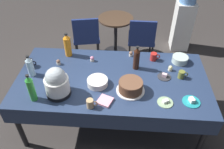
{
  "coord_description": "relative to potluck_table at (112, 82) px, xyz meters",
  "views": [
    {
      "loc": [
        0.14,
        -1.95,
        2.46
      ],
      "look_at": [
        0.0,
        0.0,
        0.8
      ],
      "focal_mm": 36.27,
      "sensor_mm": 36.0,
      "label": 1
    }
  ],
  "objects": [
    {
      "name": "water_cooler",
      "position": [
        1.16,
        1.88,
        -0.1
      ],
      "size": [
        0.32,
        0.32,
        1.24
      ],
      "color": "silver",
      "rests_on": "ground"
    },
    {
      "name": "cupcake_vanilla",
      "position": [
        0.68,
        0.18,
        0.09
      ],
      "size": [
        0.05,
        0.05,
        0.07
      ],
      "color": "beige",
      "rests_on": "potluck_table"
    },
    {
      "name": "dessert_plate_charcoal",
      "position": [
        0.6,
        0.06,
        0.07
      ],
      "size": [
        0.15,
        0.15,
        0.05
      ],
      "color": "#2D2D33",
      "rests_on": "potluck_table"
    },
    {
      "name": "ground",
      "position": [
        0.0,
        0.0,
        -0.69
      ],
      "size": [
        9.0,
        9.0,
        0.0
      ],
      "primitive_type": "plane",
      "color": "#383330"
    },
    {
      "name": "cupcake_lemon",
      "position": [
        -0.68,
        0.21,
        0.09
      ],
      "size": [
        0.05,
        0.05,
        0.07
      ],
      "color": "beige",
      "rests_on": "potluck_table"
    },
    {
      "name": "soda_bottle_lime_soda",
      "position": [
        -0.78,
        -0.39,
        0.22
      ],
      "size": [
        0.07,
        0.07,
        0.33
      ],
      "color": "green",
      "rests_on": "potluck_table"
    },
    {
      "name": "dessert_plate_sage",
      "position": [
        0.57,
        -0.35,
        0.07
      ],
      "size": [
        0.16,
        0.16,
        0.04
      ],
      "color": "#8CA87F",
      "rests_on": "potluck_table"
    },
    {
      "name": "ceramic_snack_bowl",
      "position": [
        -0.15,
        -0.12,
        0.1
      ],
      "size": [
        0.23,
        0.23,
        0.07
      ],
      "primitive_type": "cylinder",
      "color": "silver",
      "rests_on": "potluck_table"
    },
    {
      "name": "cupcake_mint",
      "position": [
        -0.27,
        0.3,
        0.09
      ],
      "size": [
        0.05,
        0.05,
        0.07
      ],
      "color": "beige",
      "rests_on": "potluck_table"
    },
    {
      "name": "maroon_chair_left",
      "position": [
        -0.54,
        1.36,
        -0.2
      ],
      "size": [
        0.52,
        0.52,
        0.85
      ],
      "color": "navy",
      "rests_on": "ground"
    },
    {
      "name": "coffee_mug_black",
      "position": [
        -1.01,
        0.15,
        0.11
      ],
      "size": [
        0.13,
        0.09,
        0.09
      ],
      "color": "black",
      "rests_on": "potluck_table"
    },
    {
      "name": "soda_bottle_orange_juice",
      "position": [
        -0.59,
        0.41,
        0.21
      ],
      "size": [
        0.09,
        0.09,
        0.32
      ],
      "color": "orange",
      "rests_on": "potluck_table"
    },
    {
      "name": "potluck_table",
      "position": [
        0.0,
        0.0,
        0.0
      ],
      "size": [
        2.2,
        1.1,
        0.75
      ],
      "color": "navy",
      "rests_on": "ground"
    },
    {
      "name": "coffee_mug_tan",
      "position": [
        -0.18,
        -0.46,
        0.11
      ],
      "size": [
        0.11,
        0.07,
        0.1
      ],
      "color": "tan",
      "rests_on": "potluck_table"
    },
    {
      "name": "soda_bottle_water",
      "position": [
        -0.93,
        -0.01,
        0.19
      ],
      "size": [
        0.08,
        0.08,
        0.27
      ],
      "color": "silver",
      "rests_on": "potluck_table"
    },
    {
      "name": "coffee_mug_olive",
      "position": [
        0.79,
        0.06,
        0.11
      ],
      "size": [
        0.11,
        0.07,
        0.09
      ],
      "color": "olive",
      "rests_on": "potluck_table"
    },
    {
      "name": "coffee_mug_red",
      "position": [
        0.5,
        0.38,
        0.11
      ],
      "size": [
        0.12,
        0.08,
        0.1
      ],
      "color": "#B2231E",
      "rests_on": "potluck_table"
    },
    {
      "name": "paper_napkin_stack",
      "position": [
        -0.05,
        -0.38,
        0.07
      ],
      "size": [
        0.18,
        0.18,
        0.02
      ],
      "primitive_type": "cube",
      "rotation": [
        0.0,
        0.0,
        -0.39
      ],
      "color": "pink",
      "rests_on": "potluck_table"
    },
    {
      "name": "maroon_chair_right",
      "position": [
        0.4,
        1.35,
        -0.2
      ],
      "size": [
        0.45,
        0.45,
        0.85
      ],
      "color": "navy",
      "rests_on": "ground"
    },
    {
      "name": "glass_salad_bowl",
      "position": [
        0.82,
        0.36,
        0.1
      ],
      "size": [
        0.19,
        0.19,
        0.08
      ],
      "primitive_type": "cylinder",
      "color": "#B2C6BC",
      "rests_on": "potluck_table"
    },
    {
      "name": "slow_cooker",
      "position": [
        -0.55,
        -0.29,
        0.22
      ],
      "size": [
        0.26,
        0.26,
        0.33
      ],
      "color": "black",
      "rests_on": "potluck_table"
    },
    {
      "name": "round_cafe_table",
      "position": [
        -0.05,
        1.58,
        -0.19
      ],
      "size": [
        0.6,
        0.6,
        0.72
      ],
      "color": "#473323",
      "rests_on": "ground"
    },
    {
      "name": "frosted_layer_cake",
      "position": [
        0.21,
        -0.2,
        0.13
      ],
      "size": [
        0.31,
        0.31,
        0.13
      ],
      "color": "silver",
      "rests_on": "potluck_table"
    },
    {
      "name": "cupcake_berry",
      "position": [
        0.21,
        0.45,
        0.09
      ],
      "size": [
        0.05,
        0.05,
        0.07
      ],
      "color": "beige",
      "rests_on": "potluck_table"
    },
    {
      "name": "soda_bottle_cola",
      "position": [
        0.27,
        0.2,
        0.21
      ],
      "size": [
        0.07,
        0.07,
        0.31
      ],
      "color": "#33190F",
      "rests_on": "potluck_table"
    },
    {
      "name": "dessert_plate_teal",
      "position": [
        0.84,
        -0.32,
        0.07
      ],
      "size": [
        0.18,
        0.18,
        0.05
      ],
      "color": "teal",
      "rests_on": "potluck_table"
    }
  ]
}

